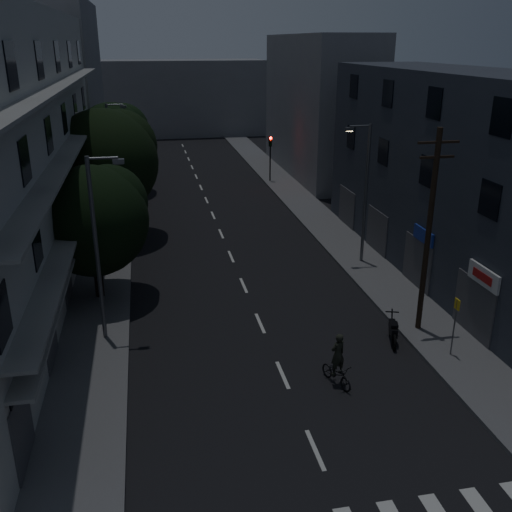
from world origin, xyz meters
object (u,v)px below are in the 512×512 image
object	(u,v)px
motorcycle	(393,331)
cyclist	(337,367)
bus_stop_sign	(455,317)
utility_pole	(429,229)

from	to	relation	value
motorcycle	cyclist	distance (m)	4.39
bus_stop_sign	cyclist	xyz separation A→B (m)	(-5.31, -0.97, -1.16)
bus_stop_sign	motorcycle	size ratio (longest dim) A/B	1.28
utility_pole	motorcycle	bearing A→B (deg)	-154.21
utility_pole	bus_stop_sign	distance (m)	3.88
cyclist	bus_stop_sign	bearing A→B (deg)	-9.77
utility_pole	motorcycle	world-z (taller)	utility_pole
utility_pole	motorcycle	distance (m)	4.69
utility_pole	cyclist	xyz separation A→B (m)	(-5.05, -3.44, -4.14)
utility_pole	cyclist	world-z (taller)	utility_pole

